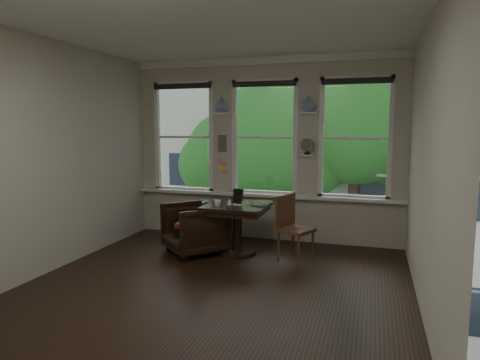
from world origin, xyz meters
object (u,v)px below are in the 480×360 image
(laptop, at_px, (255,205))
(mug, at_px, (217,203))
(side_chair_right, at_px, (296,229))
(armchair_left, at_px, (195,228))
(table, at_px, (237,229))

(laptop, bearing_deg, mug, -132.90)
(laptop, bearing_deg, side_chair_right, 25.53)
(armchair_left, height_order, laptop, laptop)
(side_chair_right, height_order, laptop, side_chair_right)
(side_chair_right, bearing_deg, mug, 123.91)
(mug, bearing_deg, armchair_left, 165.47)
(armchair_left, relative_size, laptop, 2.44)
(laptop, bearing_deg, armchair_left, -147.54)
(table, distance_m, mug, 0.53)
(table, distance_m, side_chair_right, 0.90)
(armchair_left, relative_size, mug, 8.32)
(armchair_left, height_order, side_chair_right, side_chair_right)
(side_chair_right, height_order, mug, side_chair_right)
(table, xyz_separation_m, mug, (-0.22, -0.24, 0.42))
(armchair_left, xyz_separation_m, side_chair_right, (1.51, 0.05, 0.08))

